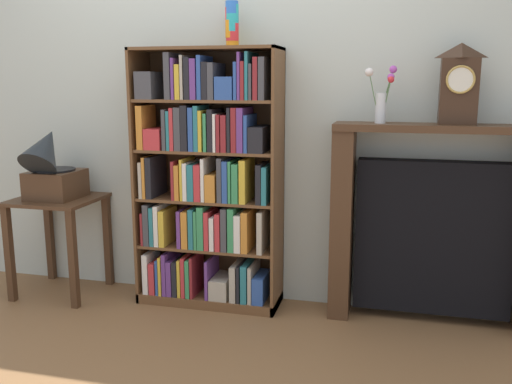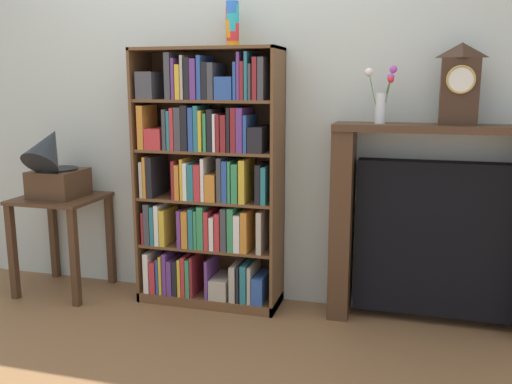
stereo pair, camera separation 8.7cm
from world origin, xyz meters
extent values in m
cube|color=brown|center=(0.00, 0.00, -0.01)|extent=(8.02, 6.40, 0.02)
cube|color=beige|center=(0.16, 0.31, 1.30)|extent=(5.02, 0.08, 2.60)
cube|color=brown|center=(-0.43, 0.12, 0.79)|extent=(0.02, 0.31, 1.57)
cube|color=brown|center=(0.43, 0.12, 0.79)|extent=(0.02, 0.31, 1.57)
cube|color=#4C311C|center=(0.00, 0.27, 0.79)|extent=(0.89, 0.01, 1.57)
cube|color=brown|center=(0.00, 0.12, 1.56)|extent=(0.89, 0.31, 0.02)
cube|color=brown|center=(0.00, 0.12, 0.03)|extent=(0.89, 0.31, 0.06)
cube|color=white|center=(-0.38, 0.08, 0.19)|extent=(0.04, 0.21, 0.26)
cube|color=#C63338|center=(-0.34, 0.08, 0.16)|extent=(0.04, 0.22, 0.20)
cube|color=#2D519E|center=(-0.30, 0.10, 0.17)|extent=(0.02, 0.25, 0.22)
cube|color=gold|center=(-0.28, 0.09, 0.18)|extent=(0.02, 0.23, 0.25)
cube|color=#663884|center=(-0.26, 0.09, 0.19)|extent=(0.03, 0.23, 0.27)
cube|color=#663884|center=(-0.22, 0.08, 0.17)|extent=(0.03, 0.22, 0.22)
cube|color=black|center=(-0.19, 0.10, 0.17)|extent=(0.03, 0.26, 0.22)
cube|color=gold|center=(-0.16, 0.09, 0.18)|extent=(0.02, 0.22, 0.24)
cube|color=#C63338|center=(-0.13, 0.09, 0.19)|extent=(0.02, 0.23, 0.25)
cube|color=#388E56|center=(-0.10, 0.08, 0.18)|extent=(0.03, 0.22, 0.24)
cube|color=maroon|center=(-0.08, 0.09, 0.19)|extent=(0.02, 0.22, 0.26)
cube|color=#663884|center=(0.02, 0.09, 0.18)|extent=(0.02, 0.23, 0.24)
cube|color=#B2A893|center=(0.09, 0.09, 0.12)|extent=(0.11, 0.23, 0.12)
cube|color=#B2A893|center=(0.19, 0.09, 0.17)|extent=(0.04, 0.23, 0.22)
cube|color=black|center=(0.22, 0.08, 0.17)|extent=(0.02, 0.20, 0.23)
cube|color=teal|center=(0.26, 0.08, 0.18)|extent=(0.04, 0.21, 0.23)
cube|color=#B2A893|center=(0.29, 0.10, 0.17)|extent=(0.02, 0.24, 0.23)
cube|color=#2D519E|center=(0.34, 0.09, 0.14)|extent=(0.07, 0.22, 0.16)
cube|color=brown|center=(0.00, 0.12, 0.37)|extent=(0.85, 0.29, 0.02)
cube|color=maroon|center=(-0.39, 0.08, 0.48)|extent=(0.02, 0.22, 0.20)
cube|color=#424247|center=(-0.36, 0.09, 0.51)|extent=(0.04, 0.23, 0.26)
cube|color=teal|center=(-0.33, 0.08, 0.50)|extent=(0.03, 0.21, 0.24)
cube|color=white|center=(-0.30, 0.10, 0.50)|extent=(0.03, 0.25, 0.25)
cube|color=gold|center=(-0.26, 0.09, 0.49)|extent=(0.03, 0.23, 0.22)
cube|color=#663884|center=(-0.15, 0.08, 0.49)|extent=(0.02, 0.22, 0.23)
cube|color=orange|center=(-0.11, 0.10, 0.49)|extent=(0.04, 0.25, 0.23)
cube|color=teal|center=(-0.07, 0.11, 0.50)|extent=(0.03, 0.26, 0.25)
cube|color=#388E56|center=(-0.04, 0.11, 0.49)|extent=(0.02, 0.26, 0.24)
cube|color=#388E56|center=(-0.01, 0.09, 0.51)|extent=(0.04, 0.23, 0.26)
cube|color=#C63338|center=(0.03, 0.10, 0.49)|extent=(0.03, 0.24, 0.24)
cube|color=white|center=(0.06, 0.10, 0.48)|extent=(0.03, 0.24, 0.20)
cube|color=#C63338|center=(0.10, 0.11, 0.49)|extent=(0.03, 0.26, 0.23)
cube|color=#424247|center=(0.14, 0.09, 0.51)|extent=(0.04, 0.24, 0.26)
cube|color=#388E56|center=(0.18, 0.08, 0.51)|extent=(0.04, 0.21, 0.26)
cube|color=white|center=(0.22, 0.08, 0.49)|extent=(0.04, 0.22, 0.23)
cube|color=orange|center=(0.26, 0.10, 0.50)|extent=(0.04, 0.25, 0.25)
cube|color=#B2A893|center=(0.35, 0.10, 0.50)|extent=(0.03, 0.25, 0.25)
cube|color=brown|center=(0.00, 0.12, 0.67)|extent=(0.85, 0.29, 0.02)
cube|color=#B2A893|center=(-0.39, 0.09, 0.79)|extent=(0.02, 0.23, 0.22)
cube|color=orange|center=(-0.37, 0.10, 0.80)|extent=(0.02, 0.24, 0.25)
cube|color=black|center=(-0.33, 0.10, 0.80)|extent=(0.04, 0.24, 0.25)
cube|color=maroon|center=(-0.18, 0.09, 0.79)|extent=(0.02, 0.23, 0.23)
cube|color=orange|center=(-0.15, 0.10, 0.78)|extent=(0.03, 0.25, 0.21)
cube|color=gold|center=(-0.12, 0.09, 0.80)|extent=(0.02, 0.23, 0.25)
cube|color=white|center=(-0.10, 0.10, 0.79)|extent=(0.03, 0.26, 0.23)
cube|color=teal|center=(-0.07, 0.08, 0.78)|extent=(0.04, 0.20, 0.22)
cube|color=#C63338|center=(-0.02, 0.09, 0.78)|extent=(0.04, 0.23, 0.22)
cube|color=white|center=(0.01, 0.10, 0.80)|extent=(0.02, 0.24, 0.26)
cube|color=orange|center=(0.06, 0.07, 0.76)|extent=(0.06, 0.19, 0.16)
cube|color=#424247|center=(0.11, 0.09, 0.81)|extent=(0.03, 0.23, 0.26)
cube|color=#2D519E|center=(0.15, 0.09, 0.80)|extent=(0.03, 0.23, 0.25)
cube|color=#388E56|center=(0.17, 0.09, 0.80)|extent=(0.02, 0.22, 0.25)
cube|color=#388E56|center=(0.21, 0.10, 0.79)|extent=(0.04, 0.24, 0.23)
cube|color=gold|center=(0.25, 0.09, 0.80)|extent=(0.04, 0.24, 0.26)
cube|color=black|center=(0.35, 0.08, 0.79)|extent=(0.03, 0.21, 0.23)
cube|color=teal|center=(0.38, 0.09, 0.79)|extent=(0.03, 0.23, 0.22)
cube|color=brown|center=(0.00, 0.12, 0.97)|extent=(0.85, 0.29, 0.02)
cube|color=orange|center=(-0.38, 0.08, 1.11)|extent=(0.04, 0.20, 0.26)
cube|color=#C63338|center=(-0.30, 0.07, 1.04)|extent=(0.10, 0.19, 0.12)
cube|color=#424247|center=(-0.23, 0.10, 1.09)|extent=(0.02, 0.25, 0.24)
cube|color=teal|center=(-0.20, 0.10, 1.09)|extent=(0.02, 0.25, 0.23)
cube|color=#C63338|center=(-0.18, 0.11, 1.10)|extent=(0.02, 0.26, 0.25)
cube|color=#424247|center=(-0.14, 0.09, 1.10)|extent=(0.04, 0.23, 0.25)
cube|color=black|center=(-0.10, 0.10, 1.11)|extent=(0.04, 0.24, 0.26)
cube|color=#2D519E|center=(-0.06, 0.10, 1.10)|extent=(0.03, 0.25, 0.25)
cube|color=teal|center=(-0.03, 0.08, 1.11)|extent=(0.03, 0.21, 0.26)
cube|color=gold|center=(0.00, 0.08, 1.09)|extent=(0.02, 0.22, 0.24)
cube|color=#388E56|center=(0.03, 0.10, 1.08)|extent=(0.02, 0.24, 0.22)
cube|color=black|center=(0.06, 0.09, 1.10)|extent=(0.03, 0.23, 0.24)
cube|color=white|center=(0.09, 0.09, 1.08)|extent=(0.02, 0.23, 0.22)
cube|color=maroon|center=(0.11, 0.11, 1.08)|extent=(0.02, 0.26, 0.22)
cube|color=maroon|center=(0.14, 0.08, 1.08)|extent=(0.03, 0.21, 0.21)
cube|color=black|center=(0.17, 0.10, 1.10)|extent=(0.02, 0.25, 0.26)
cube|color=maroon|center=(0.20, 0.08, 1.10)|extent=(0.03, 0.22, 0.26)
cube|color=#663884|center=(0.24, 0.10, 1.10)|extent=(0.04, 0.25, 0.25)
cube|color=#2D519E|center=(0.27, 0.09, 1.08)|extent=(0.02, 0.24, 0.21)
cube|color=black|center=(0.33, 0.10, 1.05)|extent=(0.09, 0.24, 0.15)
cube|color=brown|center=(0.00, 0.12, 1.26)|extent=(0.85, 0.29, 0.02)
cube|color=#424247|center=(-0.35, 0.06, 1.35)|extent=(0.11, 0.18, 0.16)
cube|color=#424247|center=(-0.19, 0.08, 1.41)|extent=(0.04, 0.21, 0.27)
cube|color=#663884|center=(-0.16, 0.09, 1.39)|extent=(0.02, 0.24, 0.24)
cube|color=gold|center=(-0.13, 0.09, 1.37)|extent=(0.03, 0.24, 0.20)
cube|color=#B2A893|center=(-0.11, 0.08, 1.40)|extent=(0.02, 0.20, 0.25)
cube|color=black|center=(-0.07, 0.10, 1.39)|extent=(0.03, 0.25, 0.24)
cube|color=#663884|center=(-0.04, 0.10, 1.39)|extent=(0.03, 0.25, 0.23)
cube|color=#2D519E|center=(0.00, 0.09, 1.40)|extent=(0.02, 0.23, 0.25)
cube|color=black|center=(0.03, 0.08, 1.38)|extent=(0.03, 0.21, 0.21)
cube|color=#424247|center=(0.07, 0.10, 1.38)|extent=(0.03, 0.24, 0.21)
cube|color=#2D519E|center=(0.14, 0.07, 1.34)|extent=(0.10, 0.19, 0.13)
cube|color=#2D519E|center=(0.21, 0.09, 1.38)|extent=(0.02, 0.23, 0.21)
cube|color=#663884|center=(0.23, 0.09, 1.41)|extent=(0.02, 0.23, 0.26)
cube|color=maroon|center=(0.26, 0.10, 1.38)|extent=(0.02, 0.25, 0.21)
cube|color=teal|center=(0.28, 0.11, 1.41)|extent=(0.02, 0.26, 0.27)
cube|color=#424247|center=(0.30, 0.09, 1.37)|extent=(0.02, 0.23, 0.20)
cube|color=maroon|center=(0.33, 0.08, 1.39)|extent=(0.03, 0.21, 0.24)
cube|color=#424247|center=(0.36, 0.08, 1.39)|extent=(0.03, 0.21, 0.24)
cylinder|color=orange|center=(0.15, 0.16, 1.62)|extent=(0.07, 0.07, 0.10)
cylinder|color=yellow|center=(0.15, 0.16, 1.64)|extent=(0.07, 0.07, 0.10)
cylinder|color=red|center=(0.15, 0.16, 1.66)|extent=(0.07, 0.07, 0.10)
cylinder|color=orange|center=(0.15, 0.16, 1.67)|extent=(0.07, 0.07, 0.10)
cylinder|color=#28B2B7|center=(0.15, 0.16, 1.69)|extent=(0.07, 0.07, 0.10)
cylinder|color=#28B2B7|center=(0.15, 0.16, 1.71)|extent=(0.07, 0.07, 0.10)
cylinder|color=blue|center=(0.15, 0.16, 1.73)|extent=(0.07, 0.07, 0.10)
cylinder|color=red|center=(0.15, 0.16, 1.75)|extent=(0.07, 0.07, 0.10)
cylinder|color=#28B2B7|center=(0.15, 0.16, 1.76)|extent=(0.07, 0.07, 0.10)
cylinder|color=blue|center=(0.15, 0.16, 1.78)|extent=(0.07, 0.07, 0.10)
cube|color=#472D1C|center=(-1.00, 0.03, 0.63)|extent=(0.52, 0.49, 0.02)
cube|color=#472D1C|center=(-1.23, -0.18, 0.31)|extent=(0.04, 0.04, 0.62)
cube|color=#472D1C|center=(-0.78, -0.18, 0.31)|extent=(0.04, 0.04, 0.62)
cube|color=#472D1C|center=(-1.23, 0.24, 0.31)|extent=(0.04, 0.04, 0.62)
cube|color=#472D1C|center=(-0.78, 0.24, 0.31)|extent=(0.04, 0.04, 0.62)
cube|color=#472D1C|center=(-1.00, 0.03, 0.73)|extent=(0.30, 0.31, 0.18)
cylinder|color=black|center=(-1.00, 0.03, 0.82)|extent=(0.25, 0.25, 0.01)
cylinder|color=#1E2328|center=(-1.00, -0.02, 0.85)|extent=(0.03, 0.03, 0.06)
cone|color=#1E2328|center=(-1.00, -0.06, 0.97)|extent=(0.24, 0.35, 0.35)
cube|color=#472D1C|center=(1.33, 0.14, 1.13)|extent=(1.15, 0.26, 0.04)
cube|color=#472D1C|center=(0.82, 0.14, 0.55)|extent=(0.12, 0.23, 1.11)
cube|color=black|center=(1.33, 0.18, 0.50)|extent=(0.87, 0.13, 0.89)
cube|color=#382316|center=(1.41, 0.14, 1.32)|extent=(0.19, 0.10, 0.35)
pyramid|color=#382316|center=(1.41, 0.14, 1.54)|extent=(0.19, 0.10, 0.08)
cylinder|color=silver|center=(1.41, 0.09, 1.39)|extent=(0.14, 0.01, 0.14)
torus|color=#B79347|center=(1.41, 0.09, 1.39)|extent=(0.15, 0.01, 0.15)
cylinder|color=silver|center=(1.01, 0.14, 1.23)|extent=(0.06, 0.06, 0.17)
cylinder|color=#4C753D|center=(1.03, 0.16, 1.30)|extent=(0.07, 0.01, 0.28)
sphere|color=#B24CB7|center=(1.07, 0.16, 1.44)|extent=(0.04, 0.04, 0.04)
cylinder|color=#4C753D|center=(1.04, 0.13, 1.27)|extent=(0.05, 0.04, 0.23)
sphere|color=red|center=(1.06, 0.11, 1.39)|extent=(0.04, 0.04, 0.04)
cylinder|color=#4C753D|center=(0.97, 0.12, 1.29)|extent=(0.07, 0.05, 0.27)
sphere|color=silver|center=(0.94, 0.10, 1.43)|extent=(0.05, 0.05, 0.05)
cylinder|color=#4C753D|center=(1.03, 0.14, 1.28)|extent=(0.06, 0.01, 0.24)
sphere|color=#B24CB7|center=(1.06, 0.14, 1.40)|extent=(0.04, 0.04, 0.04)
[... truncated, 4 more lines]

